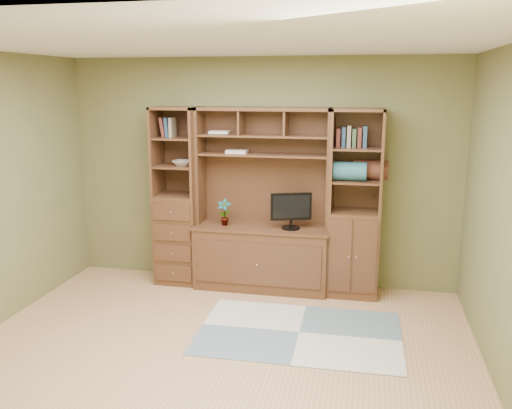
% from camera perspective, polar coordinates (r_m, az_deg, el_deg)
% --- Properties ---
extents(room, '(4.60, 4.10, 2.64)m').
position_cam_1_polar(room, '(4.35, -4.72, -0.70)').
color(room, tan).
rests_on(room, ground).
extents(center_hutch, '(1.54, 0.53, 2.05)m').
position_cam_1_polar(center_hutch, '(6.04, 0.61, 0.40)').
color(center_hutch, '#52301C').
rests_on(center_hutch, ground).
extents(left_tower, '(0.50, 0.45, 2.05)m').
position_cam_1_polar(left_tower, '(6.34, -8.22, 0.85)').
color(left_tower, '#52301C').
rests_on(left_tower, ground).
extents(right_tower, '(0.55, 0.45, 2.05)m').
position_cam_1_polar(right_tower, '(5.97, 10.39, 0.05)').
color(right_tower, '#52301C').
rests_on(right_tower, ground).
extents(rug, '(1.90, 1.28, 0.01)m').
position_cam_1_polar(rug, '(5.25, 4.57, -13.30)').
color(rug, '#A7AEAD').
rests_on(rug, ground).
extents(monitor, '(0.50, 0.34, 0.56)m').
position_cam_1_polar(monitor, '(5.95, 3.72, 0.03)').
color(monitor, black).
rests_on(monitor, center_hutch).
extents(orchid, '(0.16, 0.11, 0.30)m').
position_cam_1_polar(orchid, '(6.13, -3.37, -0.82)').
color(orchid, '#B0553B').
rests_on(orchid, center_hutch).
extents(magazines, '(0.23, 0.17, 0.04)m').
position_cam_1_polar(magazines, '(6.10, -2.02, 5.60)').
color(magazines, beige).
rests_on(magazines, center_hutch).
extents(bowl, '(0.23, 0.23, 0.06)m').
position_cam_1_polar(bowl, '(6.25, -7.69, 4.36)').
color(bowl, beige).
rests_on(bowl, left_tower).
extents(blanket_teal, '(0.35, 0.20, 0.20)m').
position_cam_1_polar(blanket_teal, '(5.85, 9.86, 3.47)').
color(blanket_teal, '#2D6A77').
rests_on(blanket_teal, right_tower).
extents(blanket_red, '(0.37, 0.21, 0.21)m').
position_cam_1_polar(blanket_red, '(5.98, 11.95, 3.59)').
color(blanket_red, brown).
rests_on(blanket_red, right_tower).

